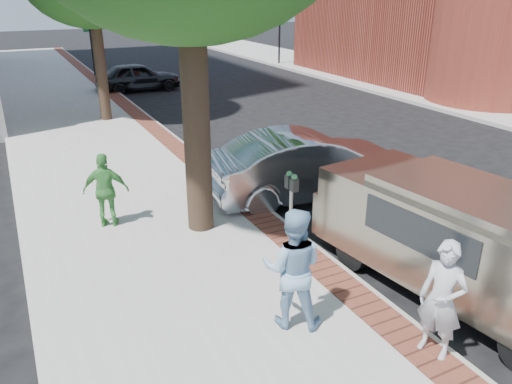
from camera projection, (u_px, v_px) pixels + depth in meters
ground at (270, 268)px, 9.03m from camera, size 120.00×120.00×0.00m
sidewalk at (100, 154)px, 14.98m from camera, size 5.00×60.00×0.15m
brick_strip at (171, 142)px, 15.86m from camera, size 0.60×60.00×0.01m
curb at (181, 143)px, 16.04m from camera, size 0.10×60.00×0.15m
sidewalk_far at (476, 103)px, 21.65m from camera, size 5.00×60.00×0.15m
signal_near at (91, 37)px, 26.70m from camera, size 0.70×0.15×3.80m
signal_far at (279, 29)px, 31.54m from camera, size 0.70×0.15×3.80m
parking_meter at (291, 194)px, 9.13m from camera, size 0.12×0.32×1.47m
person_gray at (442, 300)px, 6.43m from camera, size 0.58×0.71×1.66m
person_officer at (293, 268)px, 7.01m from camera, size 1.12×1.06×1.82m
person_green at (106, 190)px, 10.05m from camera, size 0.98×0.68×1.55m
sedan_silver at (308, 165)px, 11.83m from camera, size 5.02×2.16×1.61m
bg_car at (138, 77)px, 24.22m from camera, size 4.05×1.70×1.37m
van at (457, 235)px, 8.01m from camera, size 2.55×5.27×1.87m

